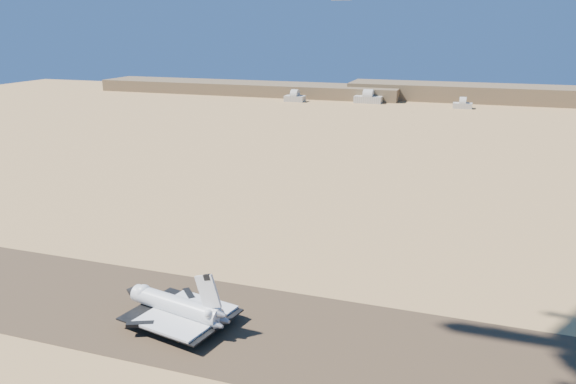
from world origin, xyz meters
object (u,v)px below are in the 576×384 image
(crew_a, at_px, (192,334))
(crew_c, at_px, (178,340))
(shuttle, at_px, (175,307))
(crew_b, at_px, (191,335))

(crew_a, distance_m, crew_c, 4.48)
(crew_a, xyz_separation_m, crew_c, (-2.35, -3.81, -0.14))
(shuttle, height_order, crew_c, shuttle)
(crew_c, bearing_deg, crew_b, -98.85)
(shuttle, xyz_separation_m, crew_c, (6.00, -9.48, -4.07))
(shuttle, relative_size, crew_c, 23.12)
(shuttle, height_order, crew_a, shuttle)
(shuttle, xyz_separation_m, crew_b, (8.16, -5.94, -4.02))
(crew_c, bearing_deg, crew_a, -99.14)
(crew_b, bearing_deg, crew_c, 131.24)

